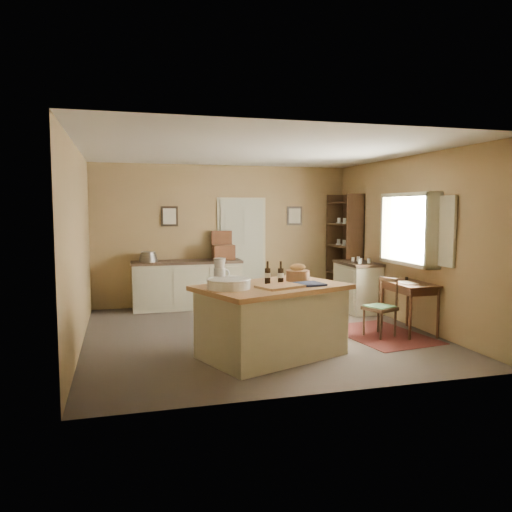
% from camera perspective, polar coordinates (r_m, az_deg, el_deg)
% --- Properties ---
extents(ground, '(5.00, 5.00, 0.00)m').
position_cam_1_polar(ground, '(7.54, 0.25, -8.88)').
color(ground, brown).
rests_on(ground, ground).
extents(wall_back, '(5.00, 0.10, 2.70)m').
position_cam_1_polar(wall_back, '(9.75, -3.69, 2.40)').
color(wall_back, olive).
rests_on(wall_back, ground).
extents(wall_front, '(5.00, 0.10, 2.70)m').
position_cam_1_polar(wall_front, '(4.97, 7.99, -0.59)').
color(wall_front, olive).
rests_on(wall_front, ground).
extents(wall_left, '(0.10, 5.00, 2.70)m').
position_cam_1_polar(wall_left, '(7.08, -19.63, 0.94)').
color(wall_left, olive).
rests_on(wall_left, ground).
extents(wall_right, '(0.10, 5.00, 2.70)m').
position_cam_1_polar(wall_right, '(8.35, 17.03, 1.66)').
color(wall_right, olive).
rests_on(wall_right, ground).
extents(ceiling, '(5.00, 5.00, 0.00)m').
position_cam_1_polar(ceiling, '(7.36, 0.26, 11.95)').
color(ceiling, silver).
rests_on(ceiling, wall_back).
extents(door, '(0.97, 0.06, 2.11)m').
position_cam_1_polar(door, '(9.82, -1.64, 0.71)').
color(door, '#ABAA92').
rests_on(door, ground).
extents(framed_prints, '(2.82, 0.02, 0.38)m').
position_cam_1_polar(framed_prints, '(9.76, -2.52, 4.58)').
color(framed_prints, black).
rests_on(framed_prints, ground).
extents(window, '(0.25, 1.99, 1.12)m').
position_cam_1_polar(window, '(8.13, 17.36, 2.96)').
color(window, '#BBB596').
rests_on(window, ground).
extents(work_island, '(2.10, 1.74, 1.20)m').
position_cam_1_polar(work_island, '(6.35, 1.74, -7.16)').
color(work_island, '#BBB596').
rests_on(work_island, ground).
extents(sideboard, '(2.04, 0.58, 1.18)m').
position_cam_1_polar(sideboard, '(9.42, -7.84, -3.06)').
color(sideboard, '#BBB596').
rests_on(sideboard, ground).
extents(rug, '(1.30, 1.73, 0.01)m').
position_cam_1_polar(rug, '(7.72, 14.13, -8.69)').
color(rug, '#551B17').
rests_on(rug, ground).
extents(writing_desk, '(0.53, 0.87, 0.82)m').
position_cam_1_polar(writing_desk, '(7.81, 17.12, -3.63)').
color(writing_desk, '#351C0F').
rests_on(writing_desk, ground).
extents(desk_chair, '(0.50, 0.50, 0.83)m').
position_cam_1_polar(desk_chair, '(7.53, 13.96, -5.82)').
color(desk_chair, '#311F13').
rests_on(desk_chair, ground).
extents(right_cabinet, '(0.56, 1.00, 0.99)m').
position_cam_1_polar(right_cabinet, '(9.29, 11.51, -3.39)').
color(right_cabinet, '#BBB596').
rests_on(right_cabinet, ground).
extents(shelving_unit, '(0.36, 0.97, 2.14)m').
position_cam_1_polar(shelving_unit, '(10.01, 10.29, 0.80)').
color(shelving_unit, '#311F13').
rests_on(shelving_unit, ground).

